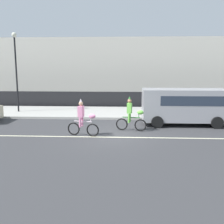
{
  "coord_description": "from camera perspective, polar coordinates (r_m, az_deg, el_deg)",
  "views": [
    {
      "loc": [
        0.65,
        -13.24,
        3.44
      ],
      "look_at": [
        -0.1,
        1.2,
        1.0
      ],
      "focal_mm": 42.0,
      "sensor_mm": 36.0,
      "label": 1
    }
  ],
  "objects": [
    {
      "name": "ground_plane",
      "position": [
        13.7,
        0.16,
        -4.97
      ],
      "size": [
        80.0,
        80.0,
        0.0
      ],
      "primitive_type": "plane",
      "color": "#38383A"
    },
    {
      "name": "road_centre_line",
      "position": [
        13.21,
        0.05,
        -5.5
      ],
      "size": [
        36.0,
        0.14,
        0.01
      ],
      "primitive_type": "cube",
      "color": "beige",
      "rests_on": "ground"
    },
    {
      "name": "sidewalk_curb",
      "position": [
        20.04,
        1.07,
        -0.09
      ],
      "size": [
        60.0,
        5.0,
        0.15
      ],
      "primitive_type": "cube",
      "color": "#ADAAA3",
      "rests_on": "ground"
    },
    {
      "name": "fence_line",
      "position": [
        22.82,
        1.32,
        2.68
      ],
      "size": [
        40.0,
        0.08,
        1.4
      ],
      "primitive_type": "cube",
      "color": "black",
      "rests_on": "ground"
    },
    {
      "name": "building_backdrop",
      "position": [
        31.43,
        -3.38,
        9.26
      ],
      "size": [
        28.0,
        8.0,
        6.55
      ],
      "primitive_type": "cube",
      "color": "beige",
      "rests_on": "ground"
    },
    {
      "name": "parade_cyclist_pink",
      "position": [
        13.38,
        -6.29,
        -1.68
      ],
      "size": [
        1.69,
        0.58,
        1.92
      ],
      "color": "black",
      "rests_on": "ground"
    },
    {
      "name": "parade_cyclist_lime",
      "position": [
        14.44,
        4.25,
        -0.82
      ],
      "size": [
        1.7,
        0.54,
        1.92
      ],
      "color": "black",
      "rests_on": "ground"
    },
    {
      "name": "parked_van_grey",
      "position": [
        16.49,
        15.64,
        1.69
      ],
      "size": [
        5.0,
        2.22,
        2.18
      ],
      "color": "#99999E",
      "rests_on": "ground"
    },
    {
      "name": "street_lamp_post",
      "position": [
        21.08,
        -20.24,
        10.48
      ],
      "size": [
        0.36,
        0.36,
        5.86
      ],
      "color": "black",
      "rests_on": "sidewalk_curb"
    }
  ]
}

